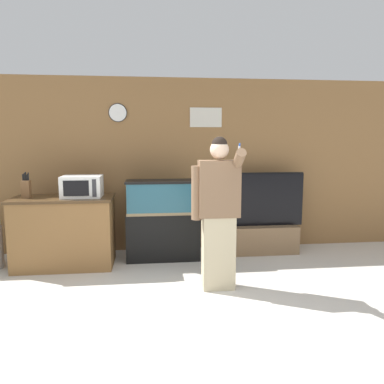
{
  "coord_description": "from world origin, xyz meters",
  "views": [
    {
      "loc": [
        -0.23,
        -2.56,
        1.69
      ],
      "look_at": [
        0.28,
        1.97,
        1.05
      ],
      "focal_mm": 35.0,
      "sensor_mm": 36.0,
      "label": 1
    }
  ],
  "objects_px": {
    "aquarium_on_stand": "(163,220)",
    "person_standing": "(218,211)",
    "microwave": "(82,186)",
    "counter_island": "(65,232)",
    "knife_block": "(26,188)",
    "tv_on_stand": "(263,229)"
  },
  "relations": [
    {
      "from": "person_standing",
      "to": "microwave",
      "type": "bearing_deg",
      "value": 149.27
    },
    {
      "from": "aquarium_on_stand",
      "to": "person_standing",
      "type": "height_order",
      "value": "person_standing"
    },
    {
      "from": "counter_island",
      "to": "knife_block",
      "type": "bearing_deg",
      "value": -179.07
    },
    {
      "from": "counter_island",
      "to": "aquarium_on_stand",
      "type": "height_order",
      "value": "aquarium_on_stand"
    },
    {
      "from": "knife_block",
      "to": "person_standing",
      "type": "bearing_deg",
      "value": -22.63
    },
    {
      "from": "knife_block",
      "to": "tv_on_stand",
      "type": "distance_m",
      "value": 3.37
    },
    {
      "from": "counter_island",
      "to": "knife_block",
      "type": "xyz_separation_m",
      "value": [
        -0.45,
        -0.01,
        0.59
      ]
    },
    {
      "from": "microwave",
      "to": "person_standing",
      "type": "bearing_deg",
      "value": -30.73
    },
    {
      "from": "counter_island",
      "to": "aquarium_on_stand",
      "type": "xyz_separation_m",
      "value": [
        1.32,
        0.17,
        0.09
      ]
    },
    {
      "from": "knife_block",
      "to": "tv_on_stand",
      "type": "xyz_separation_m",
      "value": [
        3.28,
        0.32,
        -0.71
      ]
    },
    {
      "from": "microwave",
      "to": "aquarium_on_stand",
      "type": "bearing_deg",
      "value": 9.81
    },
    {
      "from": "tv_on_stand",
      "to": "person_standing",
      "type": "bearing_deg",
      "value": -125.72
    },
    {
      "from": "knife_block",
      "to": "person_standing",
      "type": "distance_m",
      "value": 2.55
    },
    {
      "from": "aquarium_on_stand",
      "to": "tv_on_stand",
      "type": "distance_m",
      "value": 1.53
    },
    {
      "from": "microwave",
      "to": "aquarium_on_stand",
      "type": "height_order",
      "value": "microwave"
    },
    {
      "from": "aquarium_on_stand",
      "to": "knife_block",
      "type": "bearing_deg",
      "value": -174.25
    },
    {
      "from": "tv_on_stand",
      "to": "aquarium_on_stand",
      "type": "bearing_deg",
      "value": -174.79
    },
    {
      "from": "counter_island",
      "to": "tv_on_stand",
      "type": "relative_size",
      "value": 1.07
    },
    {
      "from": "microwave",
      "to": "aquarium_on_stand",
      "type": "relative_size",
      "value": 0.45
    },
    {
      "from": "aquarium_on_stand",
      "to": "person_standing",
      "type": "bearing_deg",
      "value": -63.53
    },
    {
      "from": "microwave",
      "to": "person_standing",
      "type": "xyz_separation_m",
      "value": [
        1.64,
        -0.97,
        -0.18
      ]
    },
    {
      "from": "person_standing",
      "to": "counter_island",
      "type": "bearing_deg",
      "value": 152.48
    }
  ]
}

